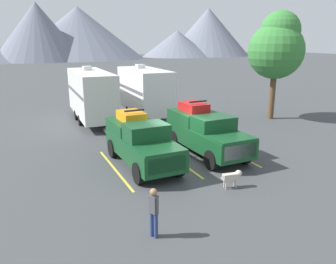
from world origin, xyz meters
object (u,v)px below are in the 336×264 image
dog (233,176)px  camper_trailer_a (91,93)px  camper_trailer_b (145,90)px  person_a (154,209)px  pickup_truck_a (141,141)px  pickup_truck_b (205,131)px

dog → camper_trailer_a: bearing=100.8°
camper_trailer_b → person_a: 17.02m
camper_trailer_b → dog: camper_trailer_b is taller
pickup_truck_a → camper_trailer_a: (-0.17, 10.01, 0.89)m
camper_trailer_a → pickup_truck_b: bearing=-68.7°
pickup_truck_a → pickup_truck_b: (3.66, 0.16, 0.04)m
pickup_truck_b → person_a: (-5.48, -6.21, -0.32)m
camper_trailer_a → dog: bearing=-79.2°
camper_trailer_a → person_a: (-1.64, -16.07, -1.16)m
person_a → dog: (4.33, 1.99, -0.44)m
camper_trailer_a → dog: size_ratio=9.43×
pickup_truck_b → dog: size_ratio=5.96×
pickup_truck_b → person_a: 8.29m
pickup_truck_b → dog: pickup_truck_b is taller
pickup_truck_a → pickup_truck_b: size_ratio=0.99×
pickup_truck_a → pickup_truck_b: pickup_truck_b is taller
pickup_truck_b → camper_trailer_b: 9.79m
person_a → dog: 4.78m
camper_trailer_a → dog: camper_trailer_a is taller
camper_trailer_b → person_a: camper_trailer_b is taller
camper_trailer_a → person_a: bearing=-95.8°
person_a → camper_trailer_a: bearing=84.2°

